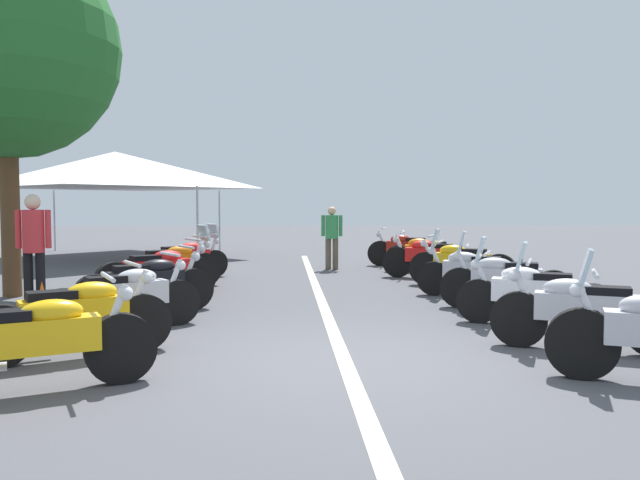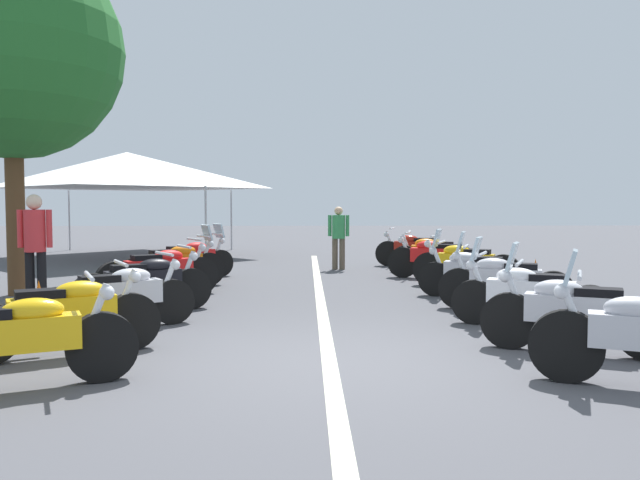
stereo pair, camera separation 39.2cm
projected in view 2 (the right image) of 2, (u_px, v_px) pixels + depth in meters
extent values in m
plane|color=#4C4C51|center=(329.00, 362.00, 6.58)|extent=(80.00, 80.00, 0.00)
cube|color=beige|center=(321.00, 304.00, 10.34)|extent=(18.98, 0.16, 0.01)
cylinder|color=black|center=(102.00, 347.00, 5.83)|extent=(0.39, 0.65, 0.64)
cube|color=#EAB214|center=(11.00, 335.00, 5.50)|extent=(0.72, 1.16, 0.30)
ellipsoid|color=#EAB214|center=(33.00, 310.00, 5.57)|extent=(0.45, 0.58, 0.22)
cylinder|color=silver|center=(95.00, 315.00, 5.79)|extent=(0.18, 0.29, 0.58)
cylinder|color=silver|center=(89.00, 276.00, 5.75)|extent=(0.58, 0.29, 0.04)
sphere|color=silver|center=(107.00, 293.00, 5.83)|extent=(0.14, 0.14, 0.14)
cylinder|color=black|center=(131.00, 321.00, 7.10)|extent=(0.42, 0.63, 0.64)
cube|color=#EAB214|center=(63.00, 311.00, 6.75)|extent=(0.75, 1.09, 0.30)
ellipsoid|color=#EAB214|center=(80.00, 291.00, 6.83)|extent=(0.47, 0.58, 0.22)
cube|color=black|center=(40.00, 295.00, 6.63)|extent=(0.45, 0.55, 0.12)
cylinder|color=silver|center=(125.00, 295.00, 7.06)|extent=(0.20, 0.29, 0.58)
cylinder|color=silver|center=(121.00, 263.00, 7.02)|extent=(0.57, 0.32, 0.04)
sphere|color=silver|center=(135.00, 277.00, 7.10)|extent=(0.14, 0.14, 0.14)
cylinder|color=silver|center=(18.00, 337.00, 6.72)|extent=(0.33, 0.52, 0.08)
cylinder|color=black|center=(172.00, 302.00, 8.63)|extent=(0.45, 0.59, 0.61)
cylinder|color=black|center=(57.00, 312.00, 7.80)|extent=(0.45, 0.59, 0.61)
cube|color=silver|center=(117.00, 293.00, 8.20)|extent=(0.84, 1.09, 0.30)
ellipsoid|color=silver|center=(131.00, 277.00, 8.29)|extent=(0.50, 0.58, 0.22)
cube|color=black|center=(100.00, 280.00, 8.07)|extent=(0.48, 0.54, 0.12)
cylinder|color=silver|center=(167.00, 280.00, 8.58)|extent=(0.22, 0.28, 0.58)
cylinder|color=silver|center=(164.00, 254.00, 8.53)|extent=(0.54, 0.37, 0.04)
sphere|color=silver|center=(175.00, 265.00, 8.63)|extent=(0.14, 0.14, 0.14)
cylinder|color=silver|center=(79.00, 315.00, 8.12)|extent=(0.37, 0.51, 0.08)
cylinder|color=black|center=(191.00, 289.00, 9.84)|extent=(0.43, 0.63, 0.64)
cylinder|color=black|center=(93.00, 295.00, 9.12)|extent=(0.43, 0.63, 0.64)
cube|color=black|center=(143.00, 280.00, 9.47)|extent=(0.78, 1.10, 0.30)
ellipsoid|color=black|center=(155.00, 266.00, 9.55)|extent=(0.48, 0.58, 0.22)
cube|color=black|center=(128.00, 269.00, 9.35)|extent=(0.46, 0.55, 0.12)
cylinder|color=silver|center=(187.00, 270.00, 9.80)|extent=(0.20, 0.29, 0.58)
cylinder|color=silver|center=(184.00, 246.00, 9.76)|extent=(0.56, 0.33, 0.04)
sphere|color=silver|center=(193.00, 256.00, 9.84)|extent=(0.14, 0.14, 0.14)
cylinder|color=silver|center=(111.00, 299.00, 9.42)|extent=(0.33, 0.52, 0.08)
cylinder|color=black|center=(200.00, 275.00, 11.48)|extent=(0.49, 0.64, 0.67)
cylinder|color=black|center=(115.00, 281.00, 10.60)|extent=(0.49, 0.64, 0.67)
cube|color=red|center=(159.00, 268.00, 11.03)|extent=(0.88, 1.13, 0.30)
ellipsoid|color=red|center=(169.00, 256.00, 11.12)|extent=(0.51, 0.58, 0.22)
cube|color=black|center=(146.00, 258.00, 10.89)|extent=(0.48, 0.54, 0.12)
cylinder|color=silver|center=(197.00, 259.00, 11.43)|extent=(0.22, 0.28, 0.58)
cylinder|color=silver|center=(194.00, 239.00, 11.39)|extent=(0.54, 0.38, 0.04)
sphere|color=silver|center=(202.00, 248.00, 11.48)|extent=(0.14, 0.14, 0.14)
cylinder|color=silver|center=(130.00, 285.00, 10.93)|extent=(0.37, 0.50, 0.08)
cylinder|color=black|center=(208.00, 269.00, 12.65)|extent=(0.46, 0.64, 0.66)
cylinder|color=black|center=(138.00, 273.00, 11.90)|extent=(0.46, 0.64, 0.66)
cube|color=orange|center=(174.00, 262.00, 12.26)|extent=(0.79, 1.06, 0.30)
ellipsoid|color=orange|center=(183.00, 251.00, 12.35)|extent=(0.49, 0.58, 0.22)
cube|color=black|center=(163.00, 253.00, 12.13)|extent=(0.47, 0.55, 0.12)
cylinder|color=silver|center=(205.00, 254.00, 12.60)|extent=(0.21, 0.28, 0.58)
cylinder|color=silver|center=(203.00, 236.00, 12.56)|extent=(0.55, 0.36, 0.04)
sphere|color=silver|center=(210.00, 244.00, 12.65)|extent=(0.14, 0.14, 0.14)
cylinder|color=silver|center=(150.00, 277.00, 12.20)|extent=(0.35, 0.51, 0.08)
cube|color=silver|center=(207.00, 233.00, 12.60)|extent=(0.37, 0.29, 0.32)
cylinder|color=black|center=(220.00, 263.00, 14.21)|extent=(0.47, 0.57, 0.60)
cylinder|color=black|center=(155.00, 267.00, 13.29)|extent=(0.47, 0.57, 0.60)
cube|color=red|center=(189.00, 257.00, 13.74)|extent=(0.91, 1.10, 0.30)
ellipsoid|color=red|center=(196.00, 247.00, 13.84)|extent=(0.52, 0.57, 0.22)
cube|color=black|center=(179.00, 249.00, 13.60)|extent=(0.49, 0.54, 0.12)
cylinder|color=silver|center=(217.00, 250.00, 14.16)|extent=(0.23, 0.28, 0.58)
cylinder|color=silver|center=(216.00, 234.00, 14.11)|extent=(0.53, 0.40, 0.04)
sphere|color=silver|center=(222.00, 241.00, 14.21)|extent=(0.14, 0.14, 0.14)
cylinder|color=silver|center=(165.00, 270.00, 13.62)|extent=(0.39, 0.49, 0.08)
cube|color=silver|center=(219.00, 231.00, 14.15)|extent=(0.36, 0.31, 0.32)
cylinder|color=black|center=(566.00, 346.00, 5.82)|extent=(0.40, 0.67, 0.67)
ellipsoid|color=silver|center=(635.00, 309.00, 5.59)|extent=(0.45, 0.58, 0.22)
cylinder|color=silver|center=(574.00, 314.00, 5.78)|extent=(0.18, 0.29, 0.58)
cylinder|color=silver|center=(580.00, 275.00, 5.75)|extent=(0.58, 0.29, 0.04)
sphere|color=silver|center=(562.00, 292.00, 5.81)|extent=(0.14, 0.14, 0.14)
cube|color=silver|center=(570.00, 267.00, 5.77)|extent=(0.38, 0.26, 0.32)
cylinder|color=black|center=(509.00, 321.00, 7.17)|extent=(0.39, 0.64, 0.63)
cube|color=silver|center=(576.00, 309.00, 6.88)|extent=(0.69, 1.08, 0.30)
ellipsoid|color=silver|center=(559.00, 290.00, 6.94)|extent=(0.45, 0.58, 0.22)
cube|color=black|center=(598.00, 294.00, 6.79)|extent=(0.44, 0.54, 0.12)
cylinder|color=silver|center=(515.00, 295.00, 7.13)|extent=(0.18, 0.29, 0.58)
cylinder|color=silver|center=(520.00, 263.00, 7.09)|extent=(0.58, 0.29, 0.04)
sphere|color=silver|center=(505.00, 276.00, 7.16)|extent=(0.14, 0.14, 0.14)
cylinder|color=silver|center=(618.00, 340.00, 6.57)|extent=(0.30, 0.53, 0.08)
cube|color=silver|center=(512.00, 256.00, 7.12)|extent=(0.38, 0.26, 0.32)
cylinder|color=black|center=(474.00, 302.00, 8.63)|extent=(0.37, 0.61, 0.60)
cylinder|color=black|center=(591.00, 309.00, 8.06)|extent=(0.37, 0.61, 0.60)
cube|color=white|center=(531.00, 292.00, 8.33)|extent=(0.71, 1.13, 0.30)
ellipsoid|color=white|center=(517.00, 276.00, 8.39)|extent=(0.45, 0.58, 0.22)
cube|color=black|center=(549.00, 279.00, 8.24)|extent=(0.43, 0.54, 0.12)
cylinder|color=silver|center=(479.00, 280.00, 8.58)|extent=(0.18, 0.29, 0.58)
cylinder|color=silver|center=(482.00, 254.00, 8.55)|extent=(0.58, 0.29, 0.04)
sphere|color=silver|center=(471.00, 265.00, 8.62)|extent=(0.14, 0.14, 0.14)
cylinder|color=silver|center=(565.00, 317.00, 8.01)|extent=(0.30, 0.54, 0.08)
cube|color=silver|center=(476.00, 248.00, 8.58)|extent=(0.38, 0.26, 0.32)
cylinder|color=black|center=(459.00, 288.00, 9.88)|extent=(0.34, 0.65, 0.63)
cylinder|color=black|center=(554.00, 292.00, 9.45)|extent=(0.34, 0.65, 0.63)
cube|color=silver|center=(505.00, 279.00, 9.66)|extent=(0.61, 1.09, 0.30)
ellipsoid|color=silver|center=(493.00, 265.00, 9.70)|extent=(0.42, 0.58, 0.22)
cube|color=black|center=(521.00, 267.00, 9.58)|extent=(0.40, 0.54, 0.12)
cylinder|color=silver|center=(463.00, 269.00, 9.85)|extent=(0.16, 0.30, 0.58)
cylinder|color=silver|center=(466.00, 246.00, 9.81)|extent=(0.60, 0.24, 0.04)
sphere|color=silver|center=(456.00, 256.00, 9.87)|extent=(0.14, 0.14, 0.14)
cylinder|color=silver|center=(534.00, 299.00, 9.37)|extent=(0.26, 0.55, 0.08)
cube|color=silver|center=(461.00, 242.00, 9.83)|extent=(0.38, 0.23, 0.32)
cylinder|color=black|center=(435.00, 279.00, 11.23)|extent=(0.36, 0.61, 0.61)
cylinder|color=black|center=(516.00, 282.00, 10.74)|extent=(0.36, 0.61, 0.61)
cube|color=silver|center=(475.00, 270.00, 10.98)|extent=(0.65, 1.06, 0.30)
ellipsoid|color=silver|center=(464.00, 259.00, 11.03)|extent=(0.44, 0.58, 0.22)
cube|color=black|center=(488.00, 260.00, 10.89)|extent=(0.42, 0.54, 0.12)
cylinder|color=silver|center=(439.00, 262.00, 11.19)|extent=(0.17, 0.29, 0.58)
cylinder|color=silver|center=(442.00, 242.00, 11.16)|extent=(0.59, 0.27, 0.04)
sphere|color=silver|center=(433.00, 251.00, 11.22)|extent=(0.14, 0.14, 0.14)
cylinder|color=silver|center=(498.00, 288.00, 10.68)|extent=(0.28, 0.54, 0.08)
cube|color=silver|center=(437.00, 238.00, 11.18)|extent=(0.38, 0.25, 0.32)
cylinder|color=black|center=(430.00, 269.00, 12.63)|extent=(0.42, 0.67, 0.67)
cylinder|color=black|center=(503.00, 272.00, 12.04)|extent=(0.42, 0.67, 0.67)
cube|color=#EAB214|center=(466.00, 261.00, 12.33)|extent=(0.72, 1.10, 0.30)
ellipsoid|color=#EAB214|center=(457.00, 251.00, 12.39)|extent=(0.46, 0.58, 0.22)
cube|color=black|center=(477.00, 252.00, 12.23)|extent=(0.44, 0.55, 0.12)
cylinder|color=silver|center=(433.00, 254.00, 12.59)|extent=(0.19, 0.29, 0.58)
cylinder|color=silver|center=(435.00, 236.00, 12.55)|extent=(0.58, 0.30, 0.04)
sphere|color=silver|center=(428.00, 244.00, 12.62)|extent=(0.14, 0.14, 0.14)
cylinder|color=silver|center=(486.00, 278.00, 12.00)|extent=(0.31, 0.53, 0.08)
cylinder|color=black|center=(403.00, 262.00, 14.02)|extent=(0.35, 0.68, 0.68)
cylinder|color=black|center=(471.00, 264.00, 13.57)|extent=(0.35, 0.68, 0.68)
cube|color=red|center=(437.00, 255.00, 13.78)|extent=(0.63, 1.15, 0.30)
ellipsoid|color=red|center=(428.00, 246.00, 13.83)|extent=(0.41, 0.58, 0.22)
cube|color=black|center=(447.00, 247.00, 13.71)|extent=(0.40, 0.54, 0.12)
cylinder|color=silver|center=(406.00, 249.00, 13.98)|extent=(0.16, 0.30, 0.58)
cylinder|color=silver|center=(408.00, 233.00, 13.95)|extent=(0.60, 0.24, 0.04)
sphere|color=silver|center=(401.00, 240.00, 14.00)|extent=(0.14, 0.14, 0.14)
cylinder|color=silver|center=(456.00, 269.00, 13.50)|extent=(0.25, 0.55, 0.08)
cylinder|color=black|center=(405.00, 259.00, 15.17)|extent=(0.29, 0.65, 0.63)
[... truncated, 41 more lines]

